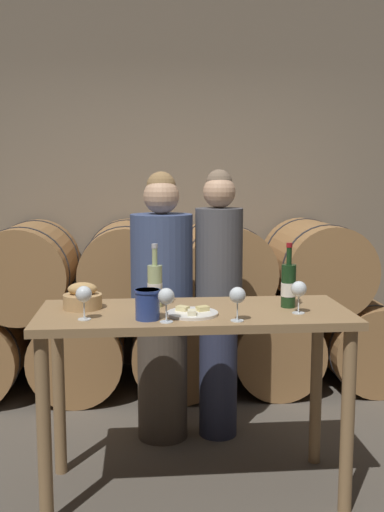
# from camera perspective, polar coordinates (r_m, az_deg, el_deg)

# --- Properties ---
(ground_plane) EXTENTS (10.00, 10.00, 0.00)m
(ground_plane) POSITION_cam_1_polar(r_m,az_deg,el_deg) (3.26, 0.20, -21.42)
(ground_plane) COLOR #564F44
(stone_wall_back) EXTENTS (10.00, 0.12, 3.20)m
(stone_wall_back) POSITION_cam_1_polar(r_m,az_deg,el_deg) (4.98, -2.05, 7.89)
(stone_wall_back) COLOR gray
(stone_wall_back) RESTS_ON ground_plane
(barrel_stack) EXTENTS (3.51, 0.93, 1.25)m
(barrel_stack) POSITION_cam_1_polar(r_m,az_deg,el_deg) (4.51, -1.60, -5.09)
(barrel_stack) COLOR #9E7042
(barrel_stack) RESTS_ON ground_plane
(tasting_table) EXTENTS (1.51, 0.62, 0.93)m
(tasting_table) POSITION_cam_1_polar(r_m,az_deg,el_deg) (2.96, 0.21, -8.06)
(tasting_table) COLOR #99754C
(tasting_table) RESTS_ON ground_plane
(person_left) EXTENTS (0.37, 0.37, 1.61)m
(person_left) POSITION_cam_1_polar(r_m,az_deg,el_deg) (3.58, -2.87, -4.80)
(person_left) COLOR #4C4238
(person_left) RESTS_ON ground_plane
(person_right) EXTENTS (0.28, 0.28, 1.62)m
(person_right) POSITION_cam_1_polar(r_m,az_deg,el_deg) (3.60, 2.55, -4.17)
(person_right) COLOR #2D334C
(person_right) RESTS_ON ground_plane
(wine_bottle_red) EXTENTS (0.07, 0.07, 0.32)m
(wine_bottle_red) POSITION_cam_1_polar(r_m,az_deg,el_deg) (3.01, 9.18, -2.76)
(wine_bottle_red) COLOR #193819
(wine_bottle_red) RESTS_ON tasting_table
(wine_bottle_white) EXTENTS (0.07, 0.07, 0.32)m
(wine_bottle_white) POSITION_cam_1_polar(r_m,az_deg,el_deg) (2.98, -3.55, -2.80)
(wine_bottle_white) COLOR #ADBC7F
(wine_bottle_white) RESTS_ON tasting_table
(blue_crock) EXTENTS (0.12, 0.12, 0.14)m
(blue_crock) POSITION_cam_1_polar(r_m,az_deg,el_deg) (2.73, -4.26, -4.51)
(blue_crock) COLOR navy
(blue_crock) RESTS_ON tasting_table
(bread_basket) EXTENTS (0.19, 0.19, 0.13)m
(bread_basket) POSITION_cam_1_polar(r_m,az_deg,el_deg) (3.00, -10.38, -3.99)
(bread_basket) COLOR tan
(bread_basket) RESTS_ON tasting_table
(cheese_plate) EXTENTS (0.24, 0.24, 0.04)m
(cheese_plate) POSITION_cam_1_polar(r_m,az_deg,el_deg) (2.82, 0.04, -5.44)
(cheese_plate) COLOR white
(cheese_plate) RESTS_ON tasting_table
(wine_glass_far_left) EXTENTS (0.07, 0.07, 0.16)m
(wine_glass_far_left) POSITION_cam_1_polar(r_m,az_deg,el_deg) (2.76, -10.27, -3.67)
(wine_glass_far_left) COLOR white
(wine_glass_far_left) RESTS_ON tasting_table
(wine_glass_left) EXTENTS (0.07, 0.07, 0.16)m
(wine_glass_left) POSITION_cam_1_polar(r_m,az_deg,el_deg) (2.66, -2.47, -3.94)
(wine_glass_left) COLOR white
(wine_glass_left) RESTS_ON tasting_table
(wine_glass_center) EXTENTS (0.07, 0.07, 0.16)m
(wine_glass_center) POSITION_cam_1_polar(r_m,az_deg,el_deg) (2.69, 4.35, -3.83)
(wine_glass_center) COLOR white
(wine_glass_center) RESTS_ON tasting_table
(wine_glass_right) EXTENTS (0.07, 0.07, 0.16)m
(wine_glass_right) POSITION_cam_1_polar(r_m,az_deg,el_deg) (2.88, 10.15, -3.18)
(wine_glass_right) COLOR white
(wine_glass_right) RESTS_ON tasting_table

